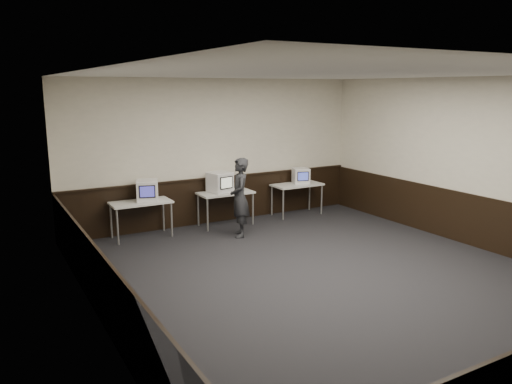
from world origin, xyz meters
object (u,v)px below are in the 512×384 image
Objects in this scene: desk_left at (141,205)px; person at (240,198)px; desk_center at (226,195)px; emac_right at (301,176)px; emac_center at (220,182)px; desk_right at (297,187)px; emac_left at (147,190)px.

desk_left is 2.00m from person.
person is (-0.12, -0.90, 0.13)m from desk_center.
desk_center is at bearing -159.97° from emac_right.
person reaches higher than desk_center.
desk_right is at bearing -12.37° from emac_center.
desk_right is 2.03m from emac_center.
desk_left is at bearing 180.00° from desk_right.
desk_center is at bearing 0.00° from desk_left.
emac_center is (1.64, 0.04, 0.01)m from emac_left.
emac_center is at bearing 1.21° from desk_left.
person reaches higher than desk_right.
emac_right is at bearing -11.69° from emac_center.
emac_left is 1.64m from emac_center.
desk_right is 0.74× the size of person.
desk_right is at bearing 0.00° from desk_left.
desk_right is 2.18× the size of emac_left.
desk_right is 2.20× the size of emac_center.
desk_left is 1.00× the size of desk_right.
emac_center is at bearing -161.02° from emac_right.
emac_center reaches higher than desk_center.
desk_left is at bearing -95.54° from person.
emac_left reaches higher than desk_center.
emac_center is 1.12× the size of emac_right.
emac_right reaches higher than desk_left.
emac_left is at bearing 179.97° from desk_center.
desk_right is 3.67m from emac_left.
desk_left and desk_right have the same top height.
emac_left is (-3.66, 0.00, 0.28)m from desk_right.
person is (1.64, -0.90, -0.15)m from emac_left.
desk_center is 2.20× the size of emac_center.
person reaches higher than desk_left.
desk_right is at bearing 0.00° from desk_center.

